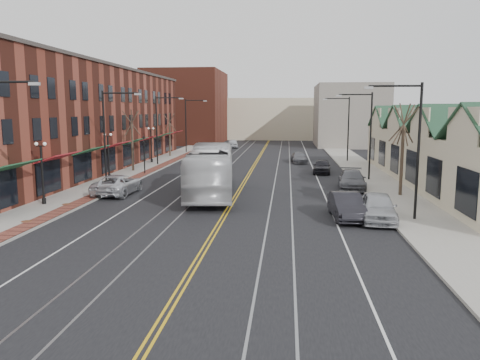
% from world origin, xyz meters
% --- Properties ---
extents(ground, '(160.00, 160.00, 0.00)m').
position_xyz_m(ground, '(0.00, 0.00, 0.00)').
color(ground, black).
rests_on(ground, ground).
extents(sidewalk_left, '(4.00, 120.00, 0.15)m').
position_xyz_m(sidewalk_left, '(-12.00, 20.00, 0.07)').
color(sidewalk_left, gray).
rests_on(sidewalk_left, ground).
extents(sidewalk_right, '(4.00, 120.00, 0.15)m').
position_xyz_m(sidewalk_right, '(12.00, 20.00, 0.07)').
color(sidewalk_right, gray).
rests_on(sidewalk_right, ground).
extents(building_left, '(10.00, 50.00, 11.00)m').
position_xyz_m(building_left, '(-19.00, 27.00, 5.50)').
color(building_left, maroon).
rests_on(building_left, ground).
extents(building_right, '(8.00, 36.00, 4.60)m').
position_xyz_m(building_right, '(18.00, 20.00, 2.30)').
color(building_right, beige).
rests_on(building_right, ground).
extents(backdrop_left, '(14.00, 18.00, 14.00)m').
position_xyz_m(backdrop_left, '(-16.00, 70.00, 7.00)').
color(backdrop_left, maroon).
rests_on(backdrop_left, ground).
extents(backdrop_mid, '(22.00, 14.00, 9.00)m').
position_xyz_m(backdrop_mid, '(0.00, 85.00, 4.50)').
color(backdrop_mid, beige).
rests_on(backdrop_mid, ground).
extents(backdrop_right, '(12.00, 16.00, 11.00)m').
position_xyz_m(backdrop_right, '(15.00, 65.00, 5.50)').
color(backdrop_right, slate).
rests_on(backdrop_right, ground).
extents(streetlight_l_1, '(3.33, 0.25, 8.00)m').
position_xyz_m(streetlight_l_1, '(-11.05, 16.00, 5.03)').
color(streetlight_l_1, black).
rests_on(streetlight_l_1, sidewalk_left).
extents(streetlight_l_2, '(3.33, 0.25, 8.00)m').
position_xyz_m(streetlight_l_2, '(-11.05, 32.00, 5.03)').
color(streetlight_l_2, black).
rests_on(streetlight_l_2, sidewalk_left).
extents(streetlight_l_3, '(3.33, 0.25, 8.00)m').
position_xyz_m(streetlight_l_3, '(-11.05, 48.00, 5.03)').
color(streetlight_l_3, black).
rests_on(streetlight_l_3, sidewalk_left).
extents(streetlight_r_0, '(3.33, 0.25, 8.00)m').
position_xyz_m(streetlight_r_0, '(11.05, 6.00, 5.03)').
color(streetlight_r_0, black).
rests_on(streetlight_r_0, sidewalk_right).
extents(streetlight_r_1, '(3.33, 0.25, 8.00)m').
position_xyz_m(streetlight_r_1, '(11.05, 22.00, 5.03)').
color(streetlight_r_1, black).
rests_on(streetlight_r_1, sidewalk_right).
extents(streetlight_r_2, '(3.33, 0.25, 8.00)m').
position_xyz_m(streetlight_r_2, '(11.05, 38.00, 5.03)').
color(streetlight_r_2, black).
rests_on(streetlight_r_2, sidewalk_right).
extents(lamppost_l_1, '(0.84, 0.28, 4.27)m').
position_xyz_m(lamppost_l_1, '(-12.80, 8.00, 2.20)').
color(lamppost_l_1, black).
rests_on(lamppost_l_1, sidewalk_left).
extents(lamppost_l_2, '(0.84, 0.28, 4.27)m').
position_xyz_m(lamppost_l_2, '(-12.80, 20.00, 2.20)').
color(lamppost_l_2, black).
rests_on(lamppost_l_2, sidewalk_left).
extents(lamppost_l_3, '(0.84, 0.28, 4.27)m').
position_xyz_m(lamppost_l_3, '(-12.80, 34.00, 2.20)').
color(lamppost_l_3, black).
rests_on(lamppost_l_3, sidewalk_left).
extents(tree_left_near, '(1.78, 1.37, 6.48)m').
position_xyz_m(tree_left_near, '(-12.50, 26.00, 3.51)').
color(tree_left_near, '#382B21').
rests_on(tree_left_near, sidewalk_left).
extents(tree_left_far, '(1.66, 1.28, 6.02)m').
position_xyz_m(tree_left_far, '(-12.50, 42.00, 3.28)').
color(tree_left_far, '#382B21').
rests_on(tree_left_far, sidewalk_left).
extents(tree_right_mid, '(1.90, 1.46, 6.93)m').
position_xyz_m(tree_right_mid, '(12.50, 14.00, 3.75)').
color(tree_right_mid, '#382B21').
rests_on(tree_right_mid, sidewalk_right).
extents(manhole_mid, '(0.60, 0.60, 0.02)m').
position_xyz_m(manhole_mid, '(-11.20, 3.00, 0.16)').
color(manhole_mid, '#592D19').
rests_on(manhole_mid, sidewalk_left).
extents(manhole_far, '(0.60, 0.60, 0.02)m').
position_xyz_m(manhole_far, '(-11.20, 8.00, 0.16)').
color(manhole_far, '#592D19').
rests_on(manhole_far, sidewalk_left).
extents(traffic_signal, '(0.18, 0.15, 3.80)m').
position_xyz_m(traffic_signal, '(-10.60, 24.00, 2.35)').
color(traffic_signal, black).
rests_on(traffic_signal, sidewalk_left).
extents(transit_bus, '(4.84, 14.09, 3.85)m').
position_xyz_m(transit_bus, '(-2.00, 13.43, 1.92)').
color(transit_bus, silver).
rests_on(transit_bus, ground).
extents(parked_suv, '(2.68, 5.70, 1.57)m').
position_xyz_m(parked_suv, '(-9.30, 12.81, 0.79)').
color(parked_suv, silver).
rests_on(parked_suv, ground).
extents(parked_car_a, '(2.50, 5.18, 1.70)m').
position_xyz_m(parked_car_a, '(9.30, 5.78, 0.85)').
color(parked_car_a, '#ACAFB4').
rests_on(parked_car_a, ground).
extents(parked_car_b, '(1.96, 4.91, 1.59)m').
position_xyz_m(parked_car_b, '(7.50, 6.18, 0.79)').
color(parked_car_b, black).
rests_on(parked_car_b, ground).
extents(parked_car_c, '(2.65, 5.55, 1.56)m').
position_xyz_m(parked_car_c, '(9.30, 17.27, 0.78)').
color(parked_car_c, '#57585E').
rests_on(parked_car_c, ground).
extents(parked_car_d, '(2.13, 4.44, 1.46)m').
position_xyz_m(parked_car_d, '(7.50, 26.80, 0.73)').
color(parked_car_d, black).
rests_on(parked_car_d, ground).
extents(distant_car_left, '(2.13, 4.64, 1.47)m').
position_xyz_m(distant_car_left, '(-5.10, 40.46, 0.74)').
color(distant_car_left, black).
rests_on(distant_car_left, ground).
extents(distant_car_right, '(2.18, 4.55, 1.28)m').
position_xyz_m(distant_car_right, '(5.35, 36.42, 0.64)').
color(distant_car_right, slate).
rests_on(distant_car_right, ground).
extents(distant_car_far, '(2.34, 4.64, 1.52)m').
position_xyz_m(distant_car_far, '(-5.54, 58.36, 0.76)').
color(distant_car_far, silver).
rests_on(distant_car_far, ground).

